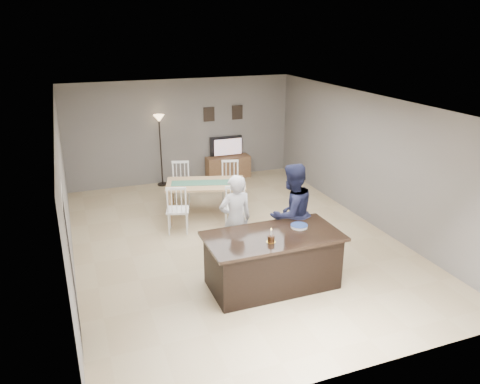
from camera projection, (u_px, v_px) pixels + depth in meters
name	position (u px, v px, depth m)	size (l,w,h in m)	color
floor	(234.00, 240.00, 9.23)	(8.00, 8.00, 0.00)	tan
room_shell	(234.00, 158.00, 8.66)	(8.00, 8.00, 8.00)	slate
kitchen_island	(272.00, 260.00, 7.50)	(2.15, 1.10, 0.90)	black
tv_console	(228.00, 167.00, 12.84)	(1.20, 0.40, 0.60)	brown
television	(227.00, 147.00, 12.71)	(0.91, 0.12, 0.53)	black
tv_screen_glow	(228.00, 147.00, 12.64)	(0.78, 0.78, 0.00)	orange
picture_frames	(223.00, 113.00, 12.51)	(1.10, 0.02, 0.38)	black
doorway	(71.00, 261.00, 5.79)	(0.00, 2.10, 2.65)	black
woman	(235.00, 220.00, 8.10)	(0.60, 0.39, 1.64)	#BABABF
man	(291.00, 214.00, 8.14)	(0.88, 0.69, 1.81)	#1A1D39
birthday_cake	(271.00, 239.00, 7.09)	(0.14, 0.14, 0.22)	gold
plate_stack	(299.00, 226.00, 7.61)	(0.28, 0.28, 0.04)	white
dining_table	(206.00, 189.00, 10.11)	(2.07, 2.27, 1.03)	#9E7A56
floor_lamp	(160.00, 131.00, 11.86)	(0.28, 0.28, 1.86)	black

